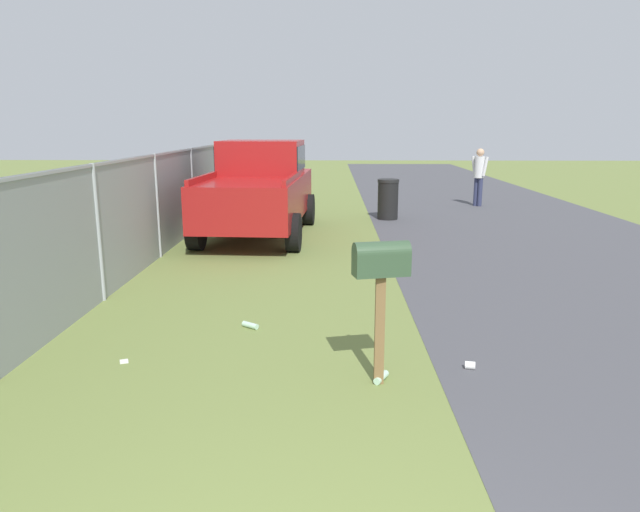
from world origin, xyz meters
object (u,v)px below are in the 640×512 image
(pickup_truck, at_px, (259,186))
(trash_bin, at_px, (388,199))
(mailbox, at_px, (381,270))
(pedestrian, at_px, (479,173))

(pickup_truck, relative_size, trash_bin, 4.66)
(mailbox, distance_m, trash_bin, 10.00)
(pickup_truck, bearing_deg, pedestrian, -48.41)
(pedestrian, bearing_deg, mailbox, 28.74)
(trash_bin, bearing_deg, pickup_truck, 126.03)
(pickup_truck, distance_m, pedestrian, 7.82)
(pickup_truck, relative_size, pedestrian, 2.81)
(trash_bin, bearing_deg, mailbox, 174.06)
(mailbox, relative_size, pedestrian, 0.79)
(mailbox, height_order, pedestrian, pedestrian)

